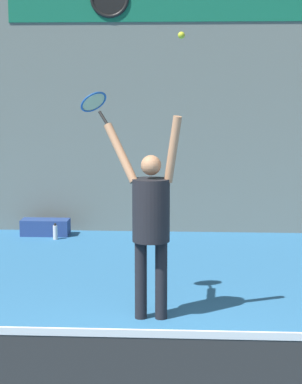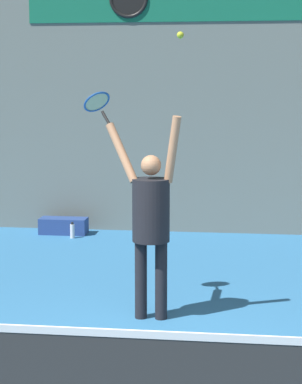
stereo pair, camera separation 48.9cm
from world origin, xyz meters
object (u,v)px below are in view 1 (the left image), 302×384
Objects in this scene: tennis_player at (151,216)px; water_bottle at (55,232)px; tennis_ball at (181,35)px; equipment_bag at (45,227)px; tennis_racket at (94,103)px.

water_bottle is (-1.76, 3.74, -0.99)m from tennis_player.
tennis_ball is 5.56m from equipment_bag.
tennis_player is 1.88m from tennis_ball.
equipment_bag is (-0.23, 0.32, 0.01)m from water_bottle.
tennis_ball is at bearing -61.90° from water_bottle.
water_bottle is 0.39m from equipment_bag.
water_bottle is (-2.07, 3.88, -2.84)m from tennis_ball.
water_bottle is at bearing 118.10° from tennis_ball.
equipment_bag reaches higher than water_bottle.
equipment_bag is at bearing 125.66° from water_bottle.
tennis_ball reaches higher than water_bottle.
tennis_player is at bearing -63.92° from equipment_bag.
water_bottle is (-1.12, 3.35, -2.16)m from tennis_racket.
tennis_racket is at bearing 150.55° from tennis_ball.
tennis_racket reaches higher than water_bottle.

